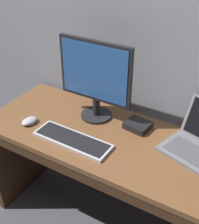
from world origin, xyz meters
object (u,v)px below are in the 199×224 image
wired_keyboard (72,140)px  computer_mouse (29,121)px  external_drive_box (138,125)px  external_monitor (95,78)px

wired_keyboard → computer_mouse: size_ratio=4.43×
computer_mouse → external_drive_box: (0.56, 0.28, 0.00)m
external_monitor → wired_keyboard: (0.02, -0.27, -0.25)m
computer_mouse → external_monitor: bearing=52.0°
wired_keyboard → computer_mouse: bearing=178.2°
external_monitor → computer_mouse: 0.46m
wired_keyboard → external_drive_box: external_drive_box is taller
external_monitor → computer_mouse: bearing=-139.0°
wired_keyboard → external_drive_box: size_ratio=3.26×
external_drive_box → external_monitor: bearing=-174.7°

